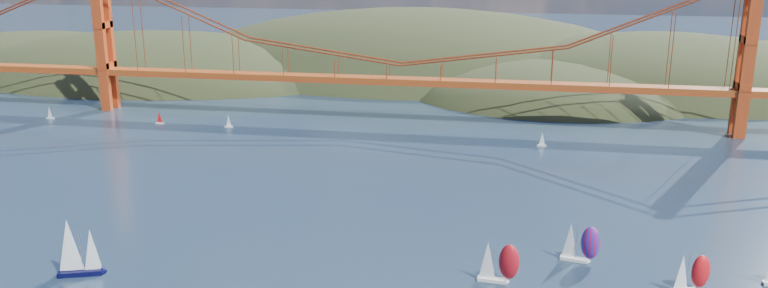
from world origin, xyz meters
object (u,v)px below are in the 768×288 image
racer_rwb (580,242)px  sloop_navy (76,248)px  racer_0 (498,261)px  racer_1 (691,273)px

racer_rwb → sloop_navy: bearing=-155.2°
sloop_navy → racer_rwb: bearing=-6.0°
sloop_navy → racer_0: 87.14m
racer_0 → racer_rwb: size_ratio=1.02×
racer_1 → racer_rwb: 23.43m
racer_0 → racer_rwb: bearing=42.5°
racer_0 → racer_rwb: 21.75m
sloop_navy → racer_1: bearing=-13.2°
sloop_navy → racer_0: bearing=-11.8°
racer_1 → racer_rwb: (-20.67, 11.02, 0.32)m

